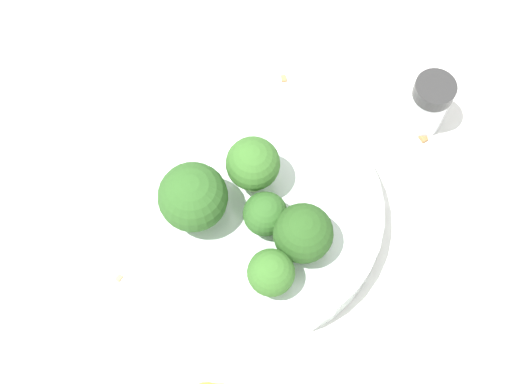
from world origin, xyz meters
TOP-DOWN VIEW (x-y plane):
  - ground_plane at (0.00, 0.00)m, footprint 3.00×3.00m
  - bowl at (0.00, 0.00)m, footprint 0.23×0.23m
  - broccoli_floret_0 at (0.01, 0.01)m, footprint 0.04×0.04m
  - broccoli_floret_1 at (0.02, -0.05)m, footprint 0.06×0.06m
  - broccoli_floret_2 at (0.02, 0.05)m, footprint 0.05×0.05m
  - broccoli_floret_3 at (-0.02, -0.01)m, footprint 0.05×0.05m
  - broccoli_floret_4 at (0.06, 0.03)m, footprint 0.04×0.04m
  - pepper_shaker at (-0.16, 0.12)m, footprint 0.04×0.04m
  - almond_crumb_0 at (0.09, -0.10)m, footprint 0.01×0.01m
  - almond_crumb_1 at (-0.14, 0.12)m, footprint 0.01×0.01m
  - almond_crumb_2 at (-0.16, -0.03)m, footprint 0.01×0.01m

SIDE VIEW (x-z plane):
  - ground_plane at x=0.00m, z-range 0.00..0.00m
  - almond_crumb_0 at x=0.09m, z-range 0.00..0.01m
  - almond_crumb_2 at x=-0.16m, z-range 0.00..0.01m
  - almond_crumb_1 at x=-0.14m, z-range 0.00..0.01m
  - bowl at x=0.00m, z-range 0.00..0.04m
  - pepper_shaker at x=-0.16m, z-range 0.00..0.07m
  - broccoli_floret_4 at x=0.06m, z-range 0.04..0.09m
  - broccoli_floret_0 at x=0.01m, z-range 0.04..0.09m
  - broccoli_floret_2 at x=0.02m, z-range 0.04..0.09m
  - broccoli_floret_1 at x=0.02m, z-range 0.04..0.11m
  - broccoli_floret_3 at x=-0.02m, z-range 0.04..0.11m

